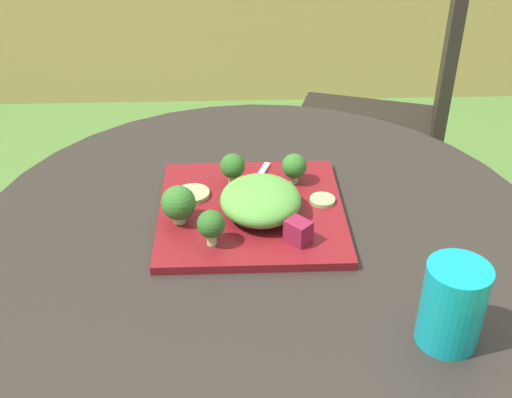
{
  "coord_description": "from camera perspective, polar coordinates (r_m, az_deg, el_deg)",
  "views": [
    {
      "loc": [
        -0.04,
        -0.82,
        1.3
      ],
      "look_at": [
        -0.01,
        0.01,
        0.76
      ],
      "focal_mm": 44.64,
      "sensor_mm": 36.0,
      "label": 1
    }
  ],
  "objects": [
    {
      "name": "fork",
      "position": [
        1.06,
        -0.57,
        0.83
      ],
      "size": [
        0.07,
        0.15,
        0.0
      ],
      "color": "silver",
      "rests_on": "salad_plate"
    },
    {
      "name": "lettuce_mound",
      "position": [
        0.99,
        0.2,
        -0.09
      ],
      "size": [
        0.13,
        0.14,
        0.05
      ],
      "primitive_type": "ellipsoid",
      "color": "#519338",
      "rests_on": "salad_plate"
    },
    {
      "name": "broccoli_floret_1",
      "position": [
        0.93,
        -4.05,
        -2.31
      ],
      "size": [
        0.04,
        0.04,
        0.06
      ],
      "color": "#99B770",
      "rests_on": "salad_plate"
    },
    {
      "name": "beet_chunk_0",
      "position": [
        0.94,
        3.81,
        -2.91
      ],
      "size": [
        0.04,
        0.04,
        0.04
      ],
      "primitive_type": "cube",
      "rotation": [
        0.0,
        0.0,
        5.49
      ],
      "color": "maroon",
      "rests_on": "salad_plate"
    },
    {
      "name": "drinking_glass",
      "position": [
        0.82,
        17.12,
        -9.37
      ],
      "size": [
        0.08,
        0.08,
        0.11
      ],
      "color": "#0F8C93",
      "rests_on": "patio_table"
    },
    {
      "name": "patio_chair",
      "position": [
        1.9,
        12.83,
        7.94
      ],
      "size": [
        0.55,
        0.55,
        0.9
      ],
      "color": "black",
      "rests_on": "ground_plane"
    },
    {
      "name": "cucumber_slice_0",
      "position": [
        1.06,
        -5.69,
        0.46
      ],
      "size": [
        0.06,
        0.06,
        0.01
      ],
      "primitive_type": "cylinder",
      "color": "#8EB766",
      "rests_on": "salad_plate"
    },
    {
      "name": "broccoli_floret_3",
      "position": [
        1.07,
        -2.11,
        2.92
      ],
      "size": [
        0.04,
        0.04,
        0.06
      ],
      "color": "#99B770",
      "rests_on": "salad_plate"
    },
    {
      "name": "broccoli_floret_2",
      "position": [
        1.08,
        3.45,
        2.93
      ],
      "size": [
        0.04,
        0.04,
        0.05
      ],
      "color": "#99B770",
      "rests_on": "salad_plate"
    },
    {
      "name": "cucumber_slice_1",
      "position": [
        1.04,
        5.97,
        -0.09
      ],
      "size": [
        0.04,
        0.04,
        0.01
      ],
      "primitive_type": "cylinder",
      "color": "#8EB766",
      "rests_on": "salad_plate"
    },
    {
      "name": "broccoli_floret_0",
      "position": [
        0.98,
        -6.96,
        -0.38
      ],
      "size": [
        0.05,
        0.05,
        0.06
      ],
      "color": "#99B770",
      "rests_on": "salad_plate"
    },
    {
      "name": "patio_table",
      "position": [
        1.17,
        0.38,
        -12.52
      ],
      "size": [
        0.92,
        0.92,
        0.72
      ],
      "color": "#28231E",
      "rests_on": "ground_plane"
    },
    {
      "name": "salad_plate",
      "position": [
        1.03,
        -0.42,
        -1.1
      ],
      "size": [
        0.3,
        0.3,
        0.01
      ],
      "primitive_type": "cube",
      "color": "maroon",
      "rests_on": "patio_table"
    }
  ]
}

